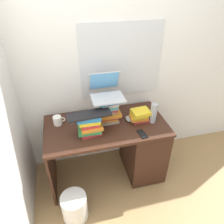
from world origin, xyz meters
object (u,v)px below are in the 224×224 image
book_stack_tall (108,110)px  cell_phone (142,134)px  book_stack_keyboard_riser (90,125)px  desk (134,145)px  laptop (106,91)px  book_stack_side (140,115)px  keyboard (89,115)px  mug (58,120)px  water_bottle (153,113)px  wastebasket (75,207)px  computer_mouse (128,119)px

book_stack_tall → cell_phone: 0.43m
book_stack_keyboard_riser → desk: bearing=6.5°
book_stack_keyboard_riser → laptop: 0.38m
desk → book_stack_keyboard_riser: size_ratio=5.24×
book_stack_keyboard_riser → laptop: laptop is taller
desk → book_stack_side: size_ratio=6.07×
keyboard → laptop: bearing=39.0°
book_stack_tall → book_stack_side: book_stack_tall is taller
book_stack_keyboard_riser → mug: (-0.31, 0.22, -0.05)m
water_bottle → cell_phone: size_ratio=1.62×
book_stack_keyboard_riser → mug: size_ratio=1.93×
mug → wastebasket: mug is taller
desk → laptop: bearing=152.0°
cell_phone → book_stack_tall: bearing=124.1°
desk → computer_mouse: size_ratio=12.32×
desk → book_stack_side: bearing=12.9°
keyboard → water_bottle: keyboard is taller
book_stack_tall → mug: book_stack_tall is taller
desk → mug: 0.91m
laptop → water_bottle: (0.46, -0.19, -0.22)m
laptop → water_bottle: laptop is taller
book_stack_keyboard_riser → keyboard: size_ratio=0.58×
desk → book_stack_tall: bearing=162.4°
computer_mouse → cell_phone: 0.27m
book_stack_keyboard_riser → mug: bearing=144.4°
book_stack_tall → computer_mouse: book_stack_tall is taller
laptop → book_stack_tall: bearing=-86.5°
desk → mug: (-0.81, 0.16, 0.39)m
book_stack_side → keyboard: keyboard is taller
laptop → book_stack_side: bearing=-23.0°
desk → book_stack_side: 0.41m
desk → book_stack_keyboard_riser: 0.67m
mug → desk: bearing=-11.3°
water_bottle → cell_phone: 0.27m
book_stack_keyboard_riser → water_bottle: water_bottle is taller
book_stack_tall → cell_phone: bearing=-48.0°
mug → cell_phone: mug is taller
book_stack_keyboard_riser → keyboard: 0.12m
book_stack_tall → mug: bearing=172.2°
book_stack_side → cell_phone: book_stack_side is taller
keyboard → computer_mouse: (0.43, 0.10, -0.20)m
book_stack_tall → computer_mouse: size_ratio=2.68×
desk → cell_phone: bearing=-92.0°
book_stack_keyboard_riser → laptop: size_ratio=0.75×
cell_phone → computer_mouse: bearing=94.8°
wastebasket → desk: bearing=30.2°
book_stack_tall → laptop: (-0.00, 0.06, 0.20)m
laptop → mug: 0.60m
laptop → mug: bearing=178.8°
book_stack_side → keyboard: (-0.55, -0.07, 0.15)m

